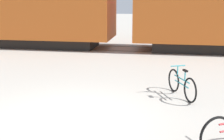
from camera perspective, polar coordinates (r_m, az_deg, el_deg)
ground_plane at (r=7.78m, az=-7.97°, el=-8.65°), size 80.00×80.00×0.00m
rail_near at (r=16.52m, az=1.76°, el=3.52°), size 37.65×0.07×0.01m
rail_far at (r=17.92m, az=2.41°, el=4.33°), size 37.65×0.07×0.01m
bicycle_teal at (r=9.34m, az=12.59°, el=-2.57°), size 0.77×1.63×0.88m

